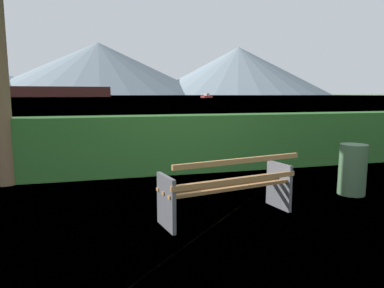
{
  "coord_description": "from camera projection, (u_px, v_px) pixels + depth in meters",
  "views": [
    {
      "loc": [
        -1.64,
        -4.3,
        1.68
      ],
      "look_at": [
        0.0,
        1.82,
        0.75
      ],
      "focal_mm": 32.35,
      "sensor_mm": 36.0,
      "label": 1
    }
  ],
  "objects": [
    {
      "name": "hedge_row",
      "position": [
        179.0,
        143.0,
        7.46
      ],
      "size": [
        12.59,
        0.67,
        1.22
      ],
      "primitive_type": "cube",
      "color": "#285B23",
      "rests_on": "ground_plane"
    },
    {
      "name": "trash_bin",
      "position": [
        352.0,
        169.0,
        5.76
      ],
      "size": [
        0.44,
        0.44,
        0.85
      ],
      "primitive_type": "cylinder",
      "color": "#385138",
      "rests_on": "ground_plane"
    },
    {
      "name": "park_bench",
      "position": [
        229.0,
        187.0,
        4.65
      ],
      "size": [
        1.94,
        0.93,
        0.87
      ],
      "color": "olive",
      "rests_on": "ground_plane"
    },
    {
      "name": "ground_plane",
      "position": [
        226.0,
        216.0,
        4.77
      ],
      "size": [
        1400.0,
        1400.0,
        0.0
      ],
      "primitive_type": "plane",
      "color": "#4C6B33"
    },
    {
      "name": "water_surface",
      "position": [
        101.0,
        96.0,
        298.85
      ],
      "size": [
        620.0,
        620.0,
        0.0
      ],
      "primitive_type": "plane",
      "color": "slate",
      "rests_on": "ground_plane"
    },
    {
      "name": "fishing_boat_near",
      "position": [
        207.0,
        96.0,
        149.6
      ],
      "size": [
        6.29,
        5.75,
        1.84
      ],
      "color": "#B2332D",
      "rests_on": "water_surface"
    },
    {
      "name": "cargo_ship_large",
      "position": [
        0.0,
        88.0,
        180.19
      ],
      "size": [
        97.4,
        23.59,
        17.31
      ],
      "color": "#471E19",
      "rests_on": "water_surface"
    },
    {
      "name": "distant_hills",
      "position": [
        101.0,
        72.0,
        566.85
      ],
      "size": [
        799.76,
        413.9,
        85.99
      ],
      "color": "slate",
      "rests_on": "ground_plane"
    }
  ]
}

